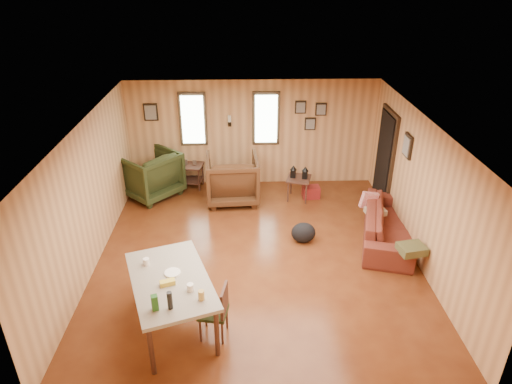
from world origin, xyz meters
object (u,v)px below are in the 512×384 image
at_px(sofa, 389,219).
at_px(dining_table, 171,284).
at_px(side_table, 299,177).
at_px(recliner_brown, 232,177).
at_px(recliner_green, 150,172).
at_px(end_table, 191,172).

xyz_separation_m(sofa, dining_table, (-3.66, -2.20, 0.35)).
relative_size(sofa, side_table, 2.79).
bearing_deg(recliner_brown, side_table, 177.38).
height_order(recliner_green, end_table, recliner_green).
height_order(recliner_brown, dining_table, recliner_brown).
distance_m(sofa, dining_table, 4.28).
xyz_separation_m(recliner_green, side_table, (3.21, -0.27, -0.03)).
bearing_deg(end_table, recliner_brown, -35.65).
distance_m(end_table, dining_table, 4.54).
distance_m(recliner_brown, side_table, 1.42).
bearing_deg(recliner_green, end_table, 157.52).
bearing_deg(end_table, sofa, -31.23).
bearing_deg(side_table, sofa, -48.57).
height_order(recliner_green, dining_table, recliner_green).
distance_m(recliner_green, side_table, 3.22).
relative_size(recliner_green, dining_table, 0.59).
height_order(end_table, dining_table, dining_table).
distance_m(recliner_brown, dining_table, 3.92).
distance_m(sofa, side_table, 2.23).
bearing_deg(dining_table, sofa, 11.69).
relative_size(recliner_brown, end_table, 1.66).
distance_m(recliner_brown, recliner_green, 1.81).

